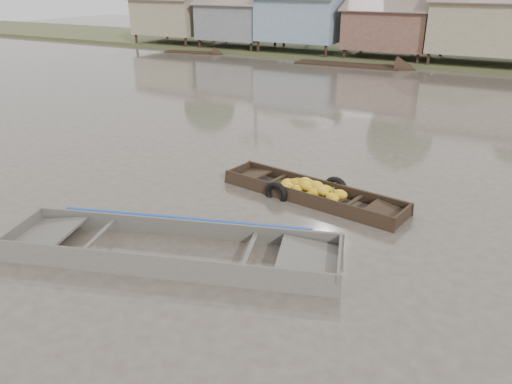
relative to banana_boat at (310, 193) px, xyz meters
The scene contains 4 objects.
ground 3.78m from the banana_boat, 107.47° to the right, with size 120.00×120.00×0.00m, color #4A4038.
riverbank 28.48m from the banana_boat, 86.16° to the left, with size 120.00×12.47×10.22m.
banana_boat is the anchor object (origin of this frame).
viewer_boat 4.48m from the banana_boat, 107.65° to the right, with size 7.46×4.03×0.58m.
Camera 1 is at (5.84, -7.98, 5.45)m, focal length 35.00 mm.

